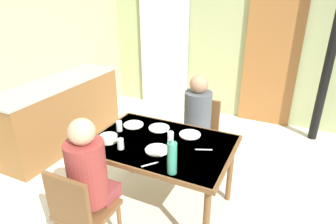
{
  "coord_description": "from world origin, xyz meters",
  "views": [
    {
      "loc": [
        1.26,
        -2.1,
        2.08
      ],
      "look_at": [
        0.22,
        0.13,
        0.99
      ],
      "focal_mm": 30.84,
      "sensor_mm": 36.0,
      "label": 1
    }
  ],
  "objects_px": {
    "kitchen_counter": "(61,113)",
    "chair_far_diner": "(200,131)",
    "chair_near_diner": "(81,211)",
    "person_far_diner": "(197,114)",
    "water_bottle_green_near": "(172,157)",
    "person_near_diner": "(88,170)",
    "serving_bowl_center": "(108,138)",
    "dining_table": "(161,150)"
  },
  "relations": [
    {
      "from": "kitchen_counter",
      "to": "water_bottle_green_near",
      "type": "distance_m",
      "value": 2.41
    },
    {
      "from": "serving_bowl_center",
      "to": "chair_far_diner",
      "type": "bearing_deg",
      "value": 60.12
    },
    {
      "from": "kitchen_counter",
      "to": "dining_table",
      "type": "distance_m",
      "value": 1.98
    },
    {
      "from": "water_bottle_green_near",
      "to": "serving_bowl_center",
      "type": "height_order",
      "value": "water_bottle_green_near"
    },
    {
      "from": "chair_near_diner",
      "to": "serving_bowl_center",
      "type": "distance_m",
      "value": 0.71
    },
    {
      "from": "chair_near_diner",
      "to": "person_near_diner",
      "type": "bearing_deg",
      "value": 90.0
    },
    {
      "from": "kitchen_counter",
      "to": "chair_far_diner",
      "type": "height_order",
      "value": "kitchen_counter"
    },
    {
      "from": "dining_table",
      "to": "person_far_diner",
      "type": "bearing_deg",
      "value": 80.8
    },
    {
      "from": "kitchen_counter",
      "to": "dining_table",
      "type": "height_order",
      "value": "kitchen_counter"
    },
    {
      "from": "kitchen_counter",
      "to": "serving_bowl_center",
      "type": "distance_m",
      "value": 1.65
    },
    {
      "from": "kitchen_counter",
      "to": "dining_table",
      "type": "relative_size",
      "value": 1.46
    },
    {
      "from": "chair_near_diner",
      "to": "water_bottle_green_near",
      "type": "xyz_separation_m",
      "value": [
        0.57,
        0.43,
        0.39
      ]
    },
    {
      "from": "person_far_diner",
      "to": "water_bottle_green_near",
      "type": "relative_size",
      "value": 2.58
    },
    {
      "from": "water_bottle_green_near",
      "to": "kitchen_counter",
      "type": "bearing_deg",
      "value": 155.32
    },
    {
      "from": "chair_near_diner",
      "to": "serving_bowl_center",
      "type": "bearing_deg",
      "value": 105.25
    },
    {
      "from": "chair_near_diner",
      "to": "person_far_diner",
      "type": "relative_size",
      "value": 1.13
    },
    {
      "from": "water_bottle_green_near",
      "to": "person_far_diner",
      "type": "bearing_deg",
      "value": 99.31
    },
    {
      "from": "person_near_diner",
      "to": "person_far_diner",
      "type": "relative_size",
      "value": 1.0
    },
    {
      "from": "chair_far_diner",
      "to": "serving_bowl_center",
      "type": "height_order",
      "value": "chair_far_diner"
    },
    {
      "from": "person_near_diner",
      "to": "water_bottle_green_near",
      "type": "distance_m",
      "value": 0.65
    },
    {
      "from": "chair_far_diner",
      "to": "chair_near_diner",
      "type": "bearing_deg",
      "value": 76.25
    },
    {
      "from": "chair_far_diner",
      "to": "water_bottle_green_near",
      "type": "distance_m",
      "value": 1.26
    },
    {
      "from": "chair_near_diner",
      "to": "chair_far_diner",
      "type": "xyz_separation_m",
      "value": [
        0.4,
        1.62,
        0.0
      ]
    },
    {
      "from": "person_far_diner",
      "to": "water_bottle_green_near",
      "type": "height_order",
      "value": "person_far_diner"
    },
    {
      "from": "chair_near_diner",
      "to": "kitchen_counter",
      "type": "bearing_deg",
      "value": 138.08
    },
    {
      "from": "chair_near_diner",
      "to": "water_bottle_green_near",
      "type": "height_order",
      "value": "water_bottle_green_near"
    },
    {
      "from": "dining_table",
      "to": "chair_far_diner",
      "type": "height_order",
      "value": "chair_far_diner"
    },
    {
      "from": "person_near_diner",
      "to": "serving_bowl_center",
      "type": "distance_m",
      "value": 0.52
    },
    {
      "from": "kitchen_counter",
      "to": "chair_near_diner",
      "type": "height_order",
      "value": "kitchen_counter"
    },
    {
      "from": "person_near_diner",
      "to": "person_far_diner",
      "type": "xyz_separation_m",
      "value": [
        0.4,
        1.35,
        0.0
      ]
    },
    {
      "from": "chair_far_diner",
      "to": "person_far_diner",
      "type": "distance_m",
      "value": 0.31
    },
    {
      "from": "kitchen_counter",
      "to": "chair_far_diner",
      "type": "distance_m",
      "value": 1.99
    },
    {
      "from": "chair_far_diner",
      "to": "serving_bowl_center",
      "type": "xyz_separation_m",
      "value": [
        -0.57,
        -0.99,
        0.27
      ]
    },
    {
      "from": "person_far_diner",
      "to": "person_near_diner",
      "type": "bearing_deg",
      "value": 73.61
    },
    {
      "from": "kitchen_counter",
      "to": "person_far_diner",
      "type": "height_order",
      "value": "person_far_diner"
    },
    {
      "from": "person_far_diner",
      "to": "serving_bowl_center",
      "type": "xyz_separation_m",
      "value": [
        -0.57,
        -0.85,
        -0.01
      ]
    },
    {
      "from": "water_bottle_green_near",
      "to": "chair_near_diner",
      "type": "bearing_deg",
      "value": -142.87
    },
    {
      "from": "kitchen_counter",
      "to": "serving_bowl_center",
      "type": "bearing_deg",
      "value": -29.22
    },
    {
      "from": "person_near_diner",
      "to": "person_far_diner",
      "type": "bearing_deg",
      "value": 73.61
    },
    {
      "from": "chair_far_diner",
      "to": "dining_table",
      "type": "bearing_deg",
      "value": 82.33
    },
    {
      "from": "kitchen_counter",
      "to": "chair_far_diner",
      "type": "relative_size",
      "value": 2.2
    },
    {
      "from": "person_far_diner",
      "to": "water_bottle_green_near",
      "type": "xyz_separation_m",
      "value": [
        0.17,
        -1.05,
        0.1
      ]
    }
  ]
}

